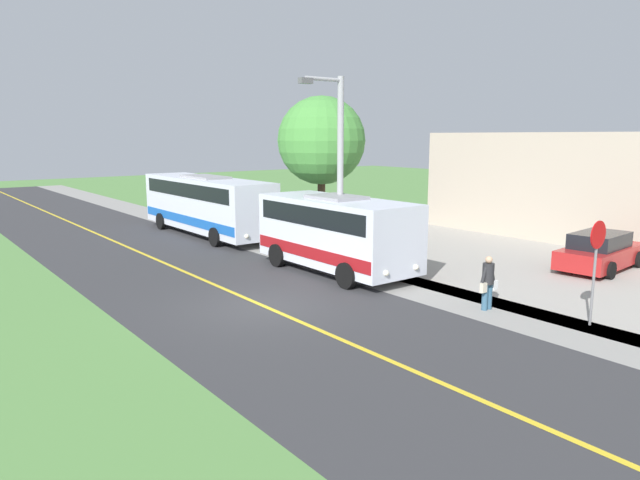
# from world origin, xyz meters

# --- Properties ---
(ground_plane) EXTENTS (120.00, 120.00, 0.00)m
(ground_plane) POSITION_xyz_m (0.00, 0.00, 0.00)
(ground_plane) COLOR #548442
(road_surface) EXTENTS (8.00, 100.00, 0.01)m
(road_surface) POSITION_xyz_m (0.00, 0.00, 0.00)
(road_surface) COLOR #333335
(road_surface) RESTS_ON ground
(sidewalk) EXTENTS (2.40, 100.00, 0.01)m
(sidewalk) POSITION_xyz_m (-5.20, 0.00, 0.00)
(sidewalk) COLOR gray
(sidewalk) RESTS_ON ground
(parking_lot_surface) EXTENTS (14.00, 36.00, 0.01)m
(parking_lot_surface) POSITION_xyz_m (-12.40, 3.00, 0.00)
(parking_lot_surface) COLOR #9E9991
(parking_lot_surface) RESTS_ON ground
(road_centre_line) EXTENTS (0.16, 100.00, 0.00)m
(road_centre_line) POSITION_xyz_m (0.00, 0.00, 0.01)
(road_centre_line) COLOR gold
(road_centre_line) RESTS_ON ground
(shuttle_bus_front) EXTENTS (2.80, 6.92, 2.90)m
(shuttle_bus_front) POSITION_xyz_m (-4.57, -2.12, 1.60)
(shuttle_bus_front) COLOR silver
(shuttle_bus_front) RESTS_ON ground
(transit_bus_rear) EXTENTS (2.61, 10.41, 3.07)m
(transit_bus_rear) POSITION_xyz_m (-4.48, -12.64, 1.69)
(transit_bus_rear) COLOR silver
(transit_bus_rear) RESTS_ON ground
(pedestrian_with_bags) EXTENTS (0.72, 0.34, 1.62)m
(pedestrian_with_bags) POSITION_xyz_m (-5.07, 4.35, 0.86)
(pedestrian_with_bags) COLOR #335972
(pedestrian_with_bags) RESTS_ON ground
(stop_sign) EXTENTS (0.76, 0.07, 2.88)m
(stop_sign) POSITION_xyz_m (-6.10, 6.96, 1.96)
(stop_sign) COLOR slate
(stop_sign) RESTS_ON ground
(street_light_pole) EXTENTS (1.97, 0.24, 7.23)m
(street_light_pole) POSITION_xyz_m (-4.87, -2.42, 4.02)
(street_light_pole) COLOR #9E9EA3
(street_light_pole) RESTS_ON ground
(parked_car_near) EXTENTS (4.54, 2.31, 1.45)m
(parked_car_near) POSITION_xyz_m (-12.88, 3.76, 0.69)
(parked_car_near) COLOR #A51E1E
(parked_car_near) RESTS_ON ground
(tree_curbside) EXTENTS (4.01, 4.01, 6.88)m
(tree_curbside) POSITION_xyz_m (-7.40, -6.68, 4.85)
(tree_curbside) COLOR #4C3826
(tree_curbside) RESTS_ON ground
(commercial_building) EXTENTS (10.00, 17.01, 5.25)m
(commercial_building) POSITION_xyz_m (-21.40, 0.30, 2.63)
(commercial_building) COLOR #B7A893
(commercial_building) RESTS_ON ground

